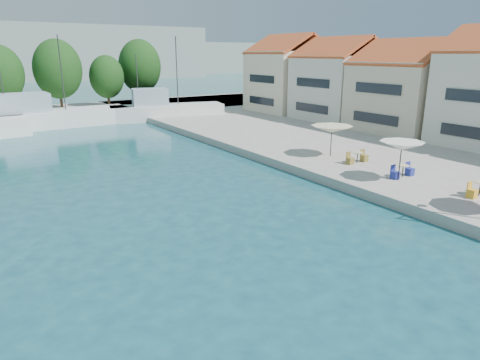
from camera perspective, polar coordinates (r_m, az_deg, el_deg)
quay_right at (r=42.02m, az=22.51°, el=4.92°), size 32.00×92.00×0.60m
quay_far at (r=60.95m, az=-28.92°, el=7.39°), size 90.00×16.00×0.60m
hill_east at (r=181.01m, az=-16.68°, el=15.31°), size 140.00×40.00×12.00m
building_04 at (r=44.79m, az=21.52°, el=11.79°), size 9.00×8.80×9.20m
building_05 at (r=50.59m, az=13.15°, el=13.19°), size 8.40×8.80×9.70m
building_06 at (r=57.23m, az=6.55°, el=14.08°), size 9.00×8.80×10.20m
trawler_03 at (r=51.99m, az=-24.43°, el=7.58°), size 17.15×5.01×10.20m
trawler_04 at (r=53.97m, az=-10.02°, el=9.08°), size 14.03×6.63×10.20m
tree_05 at (r=61.69m, az=-29.38°, el=12.23°), size 5.64×5.64×8.35m
tree_06 at (r=62.62m, az=-23.15°, el=13.43°), size 6.15×6.15×9.10m
tree_07 at (r=64.63m, az=-17.35°, el=12.99°), size 4.75×4.75×7.04m
tree_08 at (r=68.30m, az=-13.21°, el=14.55°), size 6.29×6.29×9.31m
umbrella_white at (r=26.70m, az=20.77°, el=4.28°), size 2.59×2.59×2.34m
umbrella_cream at (r=31.94m, az=12.15°, el=6.66°), size 3.06×3.06×2.23m
cafe_table_01 at (r=25.98m, az=29.31°, el=-1.21°), size 1.82×0.70×0.76m
cafe_table_02 at (r=27.83m, az=20.86°, el=0.92°), size 1.82×0.70×0.76m
cafe_table_03 at (r=30.52m, az=15.36°, el=2.74°), size 1.82×0.70×0.76m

